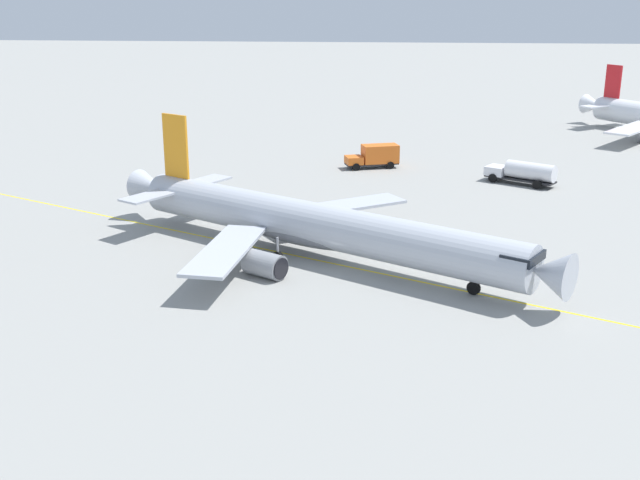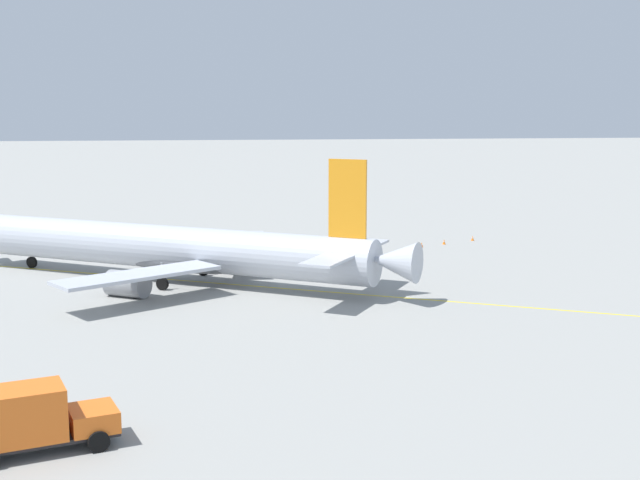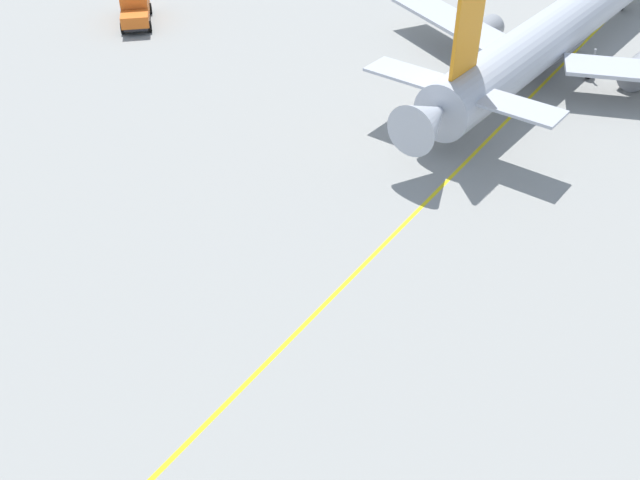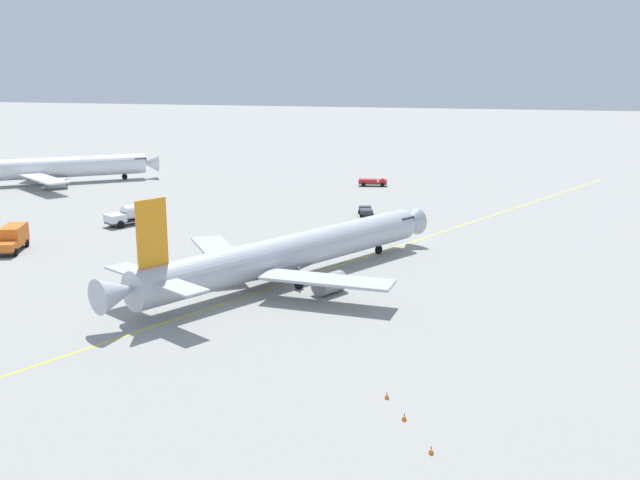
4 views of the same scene
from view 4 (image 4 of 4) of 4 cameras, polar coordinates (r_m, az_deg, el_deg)
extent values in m
plane|color=gray|center=(84.05, -0.22, -2.65)|extent=(600.00, 600.00, 0.00)
cylinder|color=#B2B7C1|center=(81.54, -2.25, -0.93)|extent=(36.23, 23.74, 3.85)
cone|color=#B2B7C1|center=(96.98, 6.78, 1.34)|extent=(4.45, 4.68, 3.66)
cone|color=#B2B7C1|center=(68.94, -15.23, -3.89)|extent=(5.11, 4.86, 3.28)
cube|color=black|center=(95.09, 5.99, 1.65)|extent=(3.74, 4.04, 0.70)
ellipsoid|color=slate|center=(80.49, -3.27, -1.92)|extent=(14.11, 10.34, 2.12)
cube|color=orange|center=(69.69, -12.74, 0.52)|extent=(2.87, 1.85, 6.31)
cube|color=#B2B7C1|center=(73.81, -14.18, -2.29)|extent=(5.27, 6.43, 0.20)
cube|color=#B2B7C1|center=(67.79, -10.80, -3.52)|extent=(5.27, 6.43, 0.20)
cube|color=#B2B7C1|center=(85.88, -7.80, -0.76)|extent=(13.02, 10.41, 0.28)
cube|color=#B2B7C1|center=(73.66, 0.53, -3.06)|extent=(4.89, 13.54, 0.28)
cylinder|color=gray|center=(86.25, -5.65, -1.55)|extent=(4.03, 3.60, 2.17)
cylinder|color=black|center=(87.36, -4.78, -1.34)|extent=(1.07, 1.66, 1.84)
cylinder|color=gray|center=(77.09, 0.73, -3.33)|extent=(4.03, 3.60, 2.17)
cylinder|color=black|center=(78.33, 1.61, -3.06)|extent=(1.07, 1.66, 1.84)
cylinder|color=#9EA0A5|center=(92.75, 4.52, -0.19)|extent=(0.20, 0.20, 1.85)
cylinder|color=black|center=(92.97, 4.51, -0.74)|extent=(1.10, 0.82, 1.10)
cylinder|color=#9EA0A5|center=(83.02, -4.83, -1.85)|extent=(0.20, 0.20, 1.85)
cylinder|color=black|center=(83.27, -4.82, -2.46)|extent=(1.10, 0.82, 1.10)
cylinder|color=#9EA0A5|center=(78.32, -1.60, -2.75)|extent=(0.20, 0.20, 1.85)
cylinder|color=black|center=(78.59, -1.60, -3.40)|extent=(1.10, 0.82, 1.10)
cylinder|color=white|center=(154.68, -19.56, 5.24)|extent=(23.01, 30.18, 4.00)
cone|color=white|center=(156.57, -12.85, 5.77)|extent=(4.83, 4.64, 3.80)
cube|color=black|center=(156.12, -13.67, 6.04)|extent=(4.16, 3.92, 0.70)
ellipsoid|color=gray|center=(154.76, -20.15, 4.78)|extent=(10.04, 12.11, 2.20)
cube|color=white|center=(163.75, -20.63, 5.33)|extent=(14.84, 7.88, 0.28)
cube|color=white|center=(145.61, -20.36, 4.42)|extent=(11.61, 13.88, 0.28)
cylinder|color=gray|center=(161.89, -19.88, 4.78)|extent=(4.29, 4.67, 2.42)
cylinder|color=black|center=(161.98, -19.15, 4.84)|extent=(1.76, 1.31, 2.05)
cylinder|color=gray|center=(148.02, -19.60, 4.04)|extent=(4.29, 4.67, 2.42)
cylinder|color=black|center=(148.13, -18.81, 4.11)|extent=(1.76, 1.31, 2.05)
cylinder|color=#9EA0A5|center=(156.03, -14.74, 5.04)|extent=(0.20, 0.20, 1.83)
cylinder|color=black|center=(156.16, -14.72, 4.71)|extent=(0.88, 1.07, 1.10)
cylinder|color=#9EA0A5|center=(158.20, -20.20, 4.76)|extent=(0.20, 0.20, 1.83)
cylinder|color=black|center=(158.33, -20.17, 4.44)|extent=(0.88, 1.07, 1.10)
cylinder|color=#9EA0A5|center=(151.47, -20.08, 4.41)|extent=(0.20, 0.20, 1.83)
cylinder|color=black|center=(151.61, -20.05, 4.07)|extent=(0.88, 1.07, 1.10)
cube|color=#232326|center=(101.60, -22.49, -0.49)|extent=(7.37, 4.13, 0.20)
cube|color=orange|center=(99.17, -22.94, -0.50)|extent=(2.77, 2.94, 1.00)
cube|color=black|center=(98.25, -23.12, -0.55)|extent=(0.70, 1.95, 0.56)
cube|color=orange|center=(102.39, -22.37, 0.38)|extent=(5.27, 3.76, 2.40)
cylinder|color=black|center=(98.96, -22.24, -0.88)|extent=(1.04, 0.57, 1.00)
cylinder|color=black|center=(103.37, -21.49, -0.23)|extent=(1.04, 0.57, 1.00)
cylinder|color=black|center=(104.09, -22.75, -0.25)|extent=(1.04, 0.57, 1.00)
cube|color=#232326|center=(115.95, 3.52, 2.09)|extent=(4.06, 2.51, 0.20)
cube|color=#2D333D|center=(117.15, 3.46, 2.44)|extent=(1.59, 2.06, 0.70)
cube|color=black|center=(117.59, 3.43, 2.53)|extent=(0.49, 1.49, 0.39)
cube|color=#2D333D|center=(115.22, 3.56, 2.22)|extent=(2.85, 2.42, 0.60)
cylinder|color=black|center=(117.17, 3.01, 2.17)|extent=(0.69, 0.44, 0.64)
cylinder|color=black|center=(117.36, 3.90, 2.18)|extent=(0.69, 0.44, 0.64)
cylinder|color=black|center=(114.69, 3.13, 1.92)|extent=(0.69, 0.44, 0.64)
cylinder|color=black|center=(114.89, 4.04, 1.92)|extent=(0.69, 0.44, 0.64)
cube|color=#232326|center=(143.43, 4.05, 4.34)|extent=(2.29, 5.53, 0.20)
cube|color=red|center=(143.34, 4.81, 4.49)|extent=(2.04, 1.85, 0.65)
cube|color=black|center=(143.32, 5.09, 4.52)|extent=(1.54, 0.29, 0.36)
cube|color=red|center=(143.38, 3.70, 4.52)|extent=(2.31, 3.78, 0.70)
cube|color=red|center=(143.27, 4.81, 4.66)|extent=(1.36, 0.77, 0.16)
cylinder|color=black|center=(144.33, 4.81, 4.34)|extent=(0.38, 0.79, 0.76)
cylinder|color=black|center=(142.52, 4.80, 4.22)|extent=(0.38, 0.79, 0.76)
cylinder|color=black|center=(144.39, 3.38, 4.37)|extent=(0.38, 0.79, 0.76)
cylinder|color=black|center=(142.58, 3.35, 4.25)|extent=(0.38, 0.79, 0.76)
cube|color=#232326|center=(113.15, -14.00, 1.54)|extent=(8.50, 6.52, 0.20)
cube|color=silver|center=(111.51, -15.40, 1.62)|extent=(3.43, 3.50, 1.10)
cube|color=black|center=(110.96, -15.90, 1.62)|extent=(1.25, 1.91, 0.62)
cylinder|color=silver|center=(113.57, -13.47, 2.21)|extent=(6.24, 5.03, 2.12)
cylinder|color=black|center=(110.59, -14.99, 1.15)|extent=(1.08, 0.83, 1.10)
cylinder|color=black|center=(112.84, -15.66, 1.35)|extent=(1.08, 0.83, 1.10)
cylinder|color=black|center=(113.46, -12.46, 1.60)|extent=(1.08, 0.83, 1.10)
cylinder|color=black|center=(115.66, -13.16, 1.79)|extent=(1.08, 0.83, 1.10)
cube|color=yellow|center=(84.16, -0.50, -2.63)|extent=(158.67, 81.43, 0.01)
cone|color=orange|center=(54.49, 5.14, -11.73)|extent=(0.36, 0.36, 0.55)
cylinder|color=white|center=(54.48, 5.14, -11.70)|extent=(0.22, 0.22, 0.06)
cone|color=orange|center=(51.64, 6.46, -13.27)|extent=(0.36, 0.36, 0.55)
cylinder|color=white|center=(51.63, 6.46, -13.24)|extent=(0.22, 0.22, 0.06)
cone|color=orange|center=(47.96, 8.50, -15.58)|extent=(0.36, 0.36, 0.55)
cylinder|color=white|center=(47.95, 8.50, -15.55)|extent=(0.22, 0.22, 0.06)
camera|label=1|loc=(93.79, 42.70, 9.80)|focal=43.94mm
camera|label=2|loc=(120.31, -40.37, 6.64)|focal=47.42mm
camera|label=3|loc=(38.93, -47.54, 8.62)|focal=38.77mm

